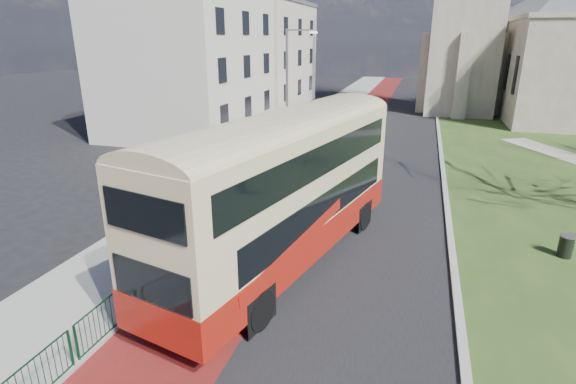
% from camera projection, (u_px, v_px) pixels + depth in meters
% --- Properties ---
extents(ground, '(160.00, 160.00, 0.00)m').
position_uv_depth(ground, '(262.00, 281.00, 14.76)').
color(ground, black).
rests_on(ground, ground).
extents(road_carriageway, '(9.00, 120.00, 0.01)m').
position_uv_depth(road_carriageway, '(374.00, 148.00, 32.48)').
color(road_carriageway, black).
rests_on(road_carriageway, ground).
extents(bus_lane, '(3.40, 120.00, 0.01)m').
position_uv_depth(bus_lane, '(337.00, 145.00, 33.20)').
color(bus_lane, '#591414').
rests_on(bus_lane, ground).
extents(pavement_west, '(4.00, 120.00, 0.12)m').
position_uv_depth(pavement_west, '(288.00, 141.00, 34.20)').
color(pavement_west, gray).
rests_on(pavement_west, ground).
extents(kerb_west, '(0.25, 120.00, 0.13)m').
position_uv_depth(kerb_west, '(314.00, 143.00, 33.67)').
color(kerb_west, '#999993').
rests_on(kerb_west, ground).
extents(kerb_east, '(0.25, 80.00, 0.13)m').
position_uv_depth(kerb_east, '(440.00, 145.00, 33.04)').
color(kerb_east, '#999993').
rests_on(kerb_east, ground).
extents(pedestrian_railing, '(0.07, 24.00, 1.12)m').
position_uv_depth(pedestrian_railing, '(228.00, 213.00, 18.99)').
color(pedestrian_railing, '#0D3A1F').
rests_on(pedestrian_railing, ground).
extents(street_block_near, '(10.30, 14.30, 13.00)m').
position_uv_depth(street_block_near, '(189.00, 51.00, 36.32)').
color(street_block_near, beige).
rests_on(street_block_near, ground).
extents(street_block_far, '(10.30, 16.30, 11.50)m').
position_uv_depth(street_block_far, '(257.00, 54.00, 51.06)').
color(street_block_far, '#BEB6A0').
rests_on(street_block_far, ground).
extents(streetlamp, '(2.13, 0.18, 8.00)m').
position_uv_depth(streetlamp, '(289.00, 83.00, 30.73)').
color(streetlamp, gray).
rests_on(streetlamp, pavement_west).
extents(bus, '(5.58, 12.52, 5.10)m').
position_uv_depth(bus, '(285.00, 184.00, 15.05)').
color(bus, maroon).
rests_on(bus, ground).
extents(litter_bin, '(0.70, 0.70, 0.85)m').
position_uv_depth(litter_bin, '(566.00, 246.00, 16.17)').
color(litter_bin, black).
rests_on(litter_bin, grass_green).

